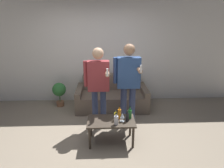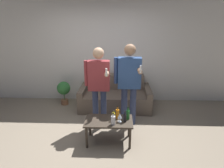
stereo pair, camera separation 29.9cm
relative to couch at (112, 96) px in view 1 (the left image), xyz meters
The scene contains 13 objects.
ground_plane 1.58m from the couch, 103.36° to the right, with size 16.00×16.00×0.00m, color gray.
wall_back 1.24m from the couch, 125.14° to the left, with size 8.00×0.06×2.70m.
couch is the anchor object (origin of this frame).
coffee_table 1.55m from the couch, 92.91° to the right, with size 0.85×0.49×0.44m.
bottle_orange 1.55m from the couch, 89.77° to the right, with size 0.06×0.06×0.19m.
bottle_green 1.49m from the couch, 87.00° to the right, with size 0.06×0.06×0.24m.
bottle_dark 1.70m from the couch, 89.85° to the right, with size 0.07×0.07×0.21m.
bottle_yellow 1.53m from the couch, 79.98° to the right, with size 0.06×0.06×0.23m.
bottle_red 1.61m from the couch, 82.59° to the right, with size 0.06×0.06×0.20m.
wine_glass_near 1.61m from the couch, 85.80° to the right, with size 0.08×0.08×0.16m.
person_standing_left 1.21m from the couch, 107.87° to the right, with size 0.50×0.43×1.65m.
person_standing_right 1.17m from the couch, 71.33° to the right, with size 0.54×0.44×1.71m.
potted_plant 1.34m from the couch, behind, with size 0.34×0.34×0.62m.
Camera 1 is at (0.16, -3.20, 2.17)m, focal length 32.00 mm.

